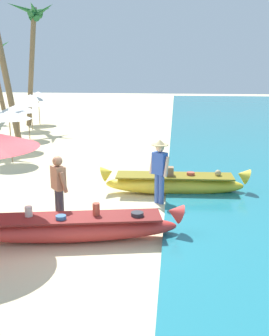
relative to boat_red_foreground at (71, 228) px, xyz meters
name	(u,v)px	position (x,y,z in m)	size (l,w,h in m)	color
ground_plane	(84,227)	(0.09, 0.75, -0.29)	(80.00, 80.00, 0.00)	beige
boat_red_foreground	(71,228)	(0.00, 0.00, 0.00)	(4.72, 1.49, 0.80)	red
boat_yellow_midground	(174,183)	(2.10, 3.33, 0.02)	(4.17, 0.86, 0.84)	yellow
person_vendor_hatted	(160,167)	(1.71, 2.52, 0.69)	(0.56, 0.47, 1.70)	#3D5BA8
person_tourist_customer	(59,187)	(-0.44, 0.73, 0.63)	(0.49, 0.54, 1.63)	#333842
parasol_row_0	(9,115)	(-3.90, 6.56, 1.46)	(1.60, 1.60, 1.91)	#8E6B47
parasol_row_1	(18,108)	(-4.42, 8.77, 1.46)	(1.60, 1.60, 1.91)	#8E6B47
parasol_row_2	(28,102)	(-4.91, 11.22, 1.46)	(1.60, 1.60, 1.91)	#8E6B47
parasol_row_3	(31,97)	(-5.69, 13.85, 1.46)	(1.60, 1.60, 1.91)	#8E6B47
parasol_row_4	(38,94)	(-5.98, 15.95, 1.46)	(1.60, 1.60, 1.91)	#8E6B47
palm_tree_tall_inland	(33,29)	(-5.85, 15.37, 5.05)	(2.46, 2.73, 6.80)	brown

